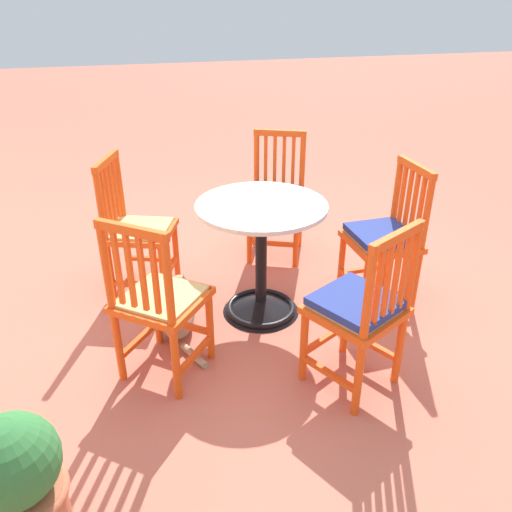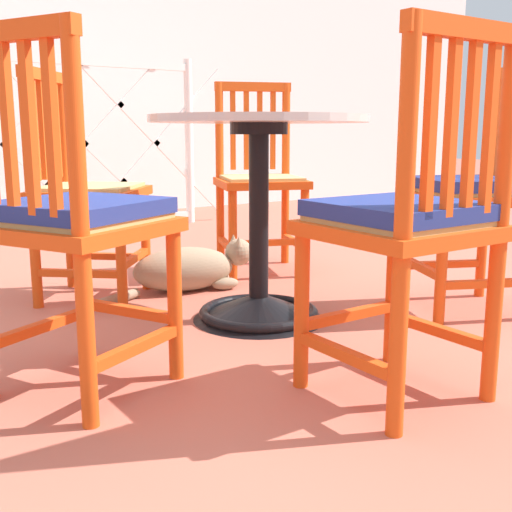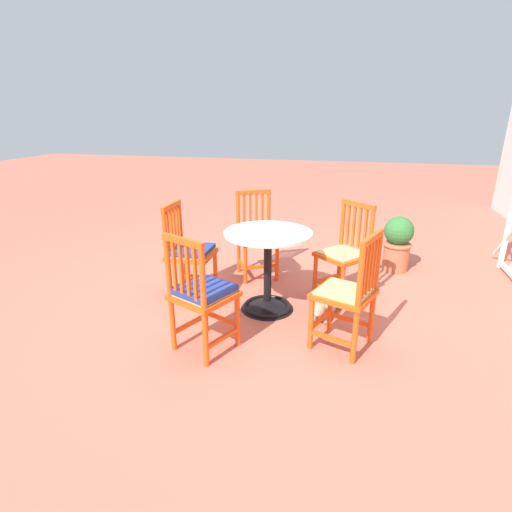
% 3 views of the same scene
% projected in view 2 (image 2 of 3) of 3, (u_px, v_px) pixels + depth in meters
% --- Properties ---
extents(ground_plane, '(24.00, 24.00, 0.00)m').
position_uv_depth(ground_plane, '(276.00, 333.00, 2.16)').
color(ground_plane, '#BC604C').
extents(building_wall_backdrop, '(10.00, 0.20, 2.80)m').
position_uv_depth(building_wall_backdrop, '(11.00, 33.00, 4.74)').
color(building_wall_backdrop, white).
rests_on(building_wall_backdrop, ground_plane).
extents(lattice_fence_panel, '(3.17, 0.06, 1.19)m').
position_uv_depth(lattice_fence_panel, '(3.00, 145.00, 3.97)').
color(lattice_fence_panel, white).
rests_on(lattice_fence_panel, ground_plane).
extents(cafe_table, '(0.76, 0.76, 0.73)m').
position_uv_depth(cafe_table, '(259.00, 242.00, 2.26)').
color(cafe_table, black).
rests_on(cafe_table, ground_plane).
extents(orange_chair_by_planter, '(0.54, 0.54, 0.91)m').
position_uv_depth(orange_chair_by_planter, '(73.00, 223.00, 1.59)').
color(orange_chair_by_planter, '#E04C14').
rests_on(orange_chair_by_planter, ground_plane).
extents(orange_chair_facing_out, '(0.41, 0.41, 0.91)m').
position_uv_depth(orange_chair_facing_out, '(405.00, 225.00, 1.56)').
color(orange_chair_facing_out, '#E04C14').
rests_on(orange_chair_facing_out, ground_plane).
extents(orange_chair_at_corner, '(0.53, 0.53, 0.91)m').
position_uv_depth(orange_chair_at_corner, '(473.00, 193.00, 2.37)').
color(orange_chair_at_corner, '#E04C14').
rests_on(orange_chair_at_corner, ground_plane).
extents(orange_chair_tucked_in, '(0.51, 0.51, 0.91)m').
position_uv_depth(orange_chair_tucked_in, '(259.00, 182.00, 3.06)').
color(orange_chair_tucked_in, '#E04C14').
rests_on(orange_chair_tucked_in, ground_plane).
extents(orange_chair_near_fence, '(0.56, 0.56, 0.91)m').
position_uv_depth(orange_chair_near_fence, '(84.00, 193.00, 2.54)').
color(orange_chair_near_fence, '#E04C14').
rests_on(orange_chair_near_fence, ground_plane).
extents(tabby_cat, '(0.74, 0.27, 0.23)m').
position_uv_depth(tabby_cat, '(193.00, 268.00, 2.72)').
color(tabby_cat, '#9E896B').
rests_on(tabby_cat, ground_plane).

